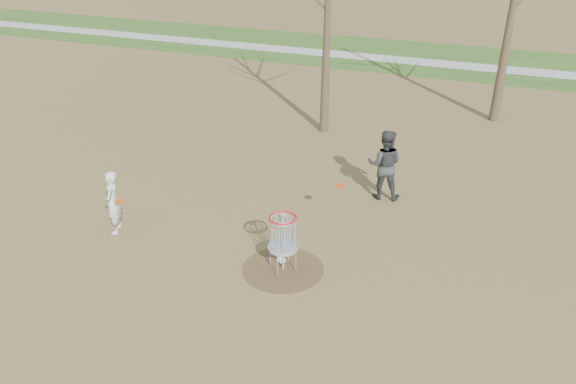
# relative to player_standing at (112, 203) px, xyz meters

# --- Properties ---
(ground) EXTENTS (160.00, 160.00, 0.00)m
(ground) POSITION_rel_player_standing_xyz_m (4.40, 0.04, -0.79)
(ground) COLOR brown
(ground) RESTS_ON ground
(green_band) EXTENTS (160.00, 8.00, 0.01)m
(green_band) POSITION_rel_player_standing_xyz_m (4.40, 21.04, -0.78)
(green_band) COLOR #2D5119
(green_band) RESTS_ON ground
(footpath) EXTENTS (160.00, 1.50, 0.01)m
(footpath) POSITION_rel_player_standing_xyz_m (4.40, 20.04, -0.77)
(footpath) COLOR #9E9E99
(footpath) RESTS_ON green_band
(dirt_circle) EXTENTS (1.80, 1.80, 0.01)m
(dirt_circle) POSITION_rel_player_standing_xyz_m (4.40, 0.04, -0.78)
(dirt_circle) COLOR #47331E
(dirt_circle) RESTS_ON ground
(player_standing) EXTENTS (0.59, 0.68, 1.58)m
(player_standing) POSITION_rel_player_standing_xyz_m (0.00, 0.00, 0.00)
(player_standing) COLOR silver
(player_standing) RESTS_ON ground
(player_throwing) EXTENTS (1.05, 0.88, 1.93)m
(player_throwing) POSITION_rel_player_standing_xyz_m (5.56, 4.27, 0.18)
(player_throwing) COLOR #333438
(player_throwing) RESTS_ON ground
(disc_grounded) EXTENTS (0.22, 0.22, 0.02)m
(disc_grounded) POSITION_rel_player_standing_xyz_m (4.23, 0.33, -0.77)
(disc_grounded) COLOR white
(disc_grounded) RESTS_ON dirt_circle
(discs_in_play) EXTENTS (4.86, 2.48, 0.27)m
(discs_in_play) POSITION_rel_player_standing_xyz_m (2.81, 0.99, 0.34)
(discs_in_play) COLOR red
(discs_in_play) RESTS_ON ground
(disc_golf_basket) EXTENTS (0.64, 0.64, 1.35)m
(disc_golf_basket) POSITION_rel_player_standing_xyz_m (4.40, 0.04, 0.12)
(disc_golf_basket) COLOR #9EA3AD
(disc_golf_basket) RESTS_ON ground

